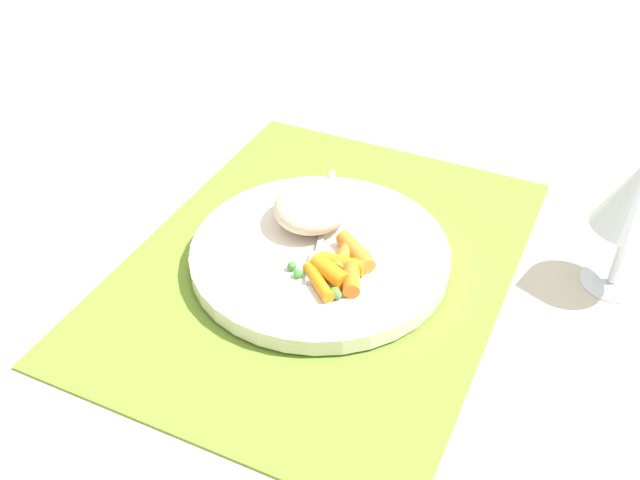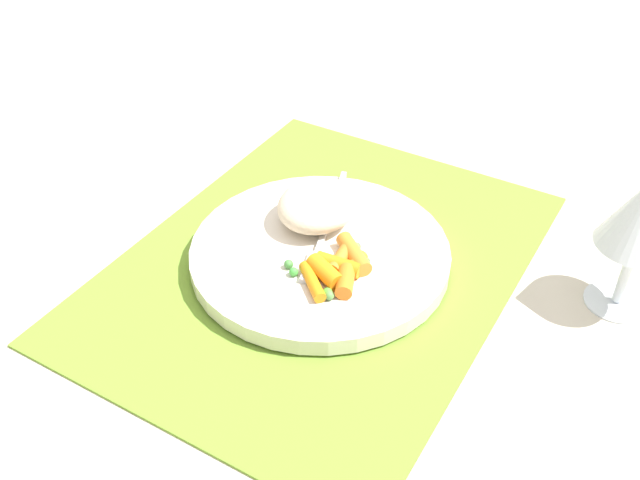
{
  "view_description": "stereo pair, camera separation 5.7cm",
  "coord_description": "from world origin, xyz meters",
  "px_view_note": "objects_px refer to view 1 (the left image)",
  "views": [
    {
      "loc": [
        0.54,
        0.25,
        0.5
      ],
      "look_at": [
        0.0,
        0.0,
        0.03
      ],
      "focal_mm": 41.55,
      "sensor_mm": 36.0,
      "label": 1
    },
    {
      "loc": [
        0.51,
        0.3,
        0.5
      ],
      "look_at": [
        0.0,
        0.0,
        0.03
      ],
      "focal_mm": 41.55,
      "sensor_mm": 36.0,
      "label": 2
    }
  ],
  "objects_px": {
    "carrot_portion": "(343,266)",
    "wine_glass": "(639,196)",
    "fork": "(322,234)",
    "rice_mound": "(313,205)",
    "plate": "(320,254)"
  },
  "relations": [
    {
      "from": "wine_glass",
      "to": "carrot_portion",
      "type": "bearing_deg",
      "value": -62.81
    },
    {
      "from": "plate",
      "to": "fork",
      "type": "relative_size",
      "value": 1.42
    },
    {
      "from": "rice_mound",
      "to": "fork",
      "type": "relative_size",
      "value": 0.49
    },
    {
      "from": "rice_mound",
      "to": "fork",
      "type": "xyz_separation_m",
      "value": [
        0.02,
        0.02,
        -0.02
      ]
    },
    {
      "from": "carrot_portion",
      "to": "fork",
      "type": "height_order",
      "value": "carrot_portion"
    },
    {
      "from": "rice_mound",
      "to": "fork",
      "type": "height_order",
      "value": "rice_mound"
    },
    {
      "from": "wine_glass",
      "to": "fork",
      "type": "bearing_deg",
      "value": -73.99
    },
    {
      "from": "plate",
      "to": "rice_mound",
      "type": "xyz_separation_m",
      "value": [
        -0.04,
        -0.03,
        0.03
      ]
    },
    {
      "from": "fork",
      "to": "wine_glass",
      "type": "height_order",
      "value": "wine_glass"
    },
    {
      "from": "rice_mound",
      "to": "wine_glass",
      "type": "height_order",
      "value": "wine_glass"
    },
    {
      "from": "plate",
      "to": "wine_glass",
      "type": "distance_m",
      "value": 0.31
    },
    {
      "from": "plate",
      "to": "carrot_portion",
      "type": "distance_m",
      "value": 0.05
    },
    {
      "from": "plate",
      "to": "carrot_portion",
      "type": "height_order",
      "value": "carrot_portion"
    },
    {
      "from": "carrot_portion",
      "to": "wine_glass",
      "type": "height_order",
      "value": "wine_glass"
    },
    {
      "from": "carrot_portion",
      "to": "fork",
      "type": "distance_m",
      "value": 0.06
    }
  ]
}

